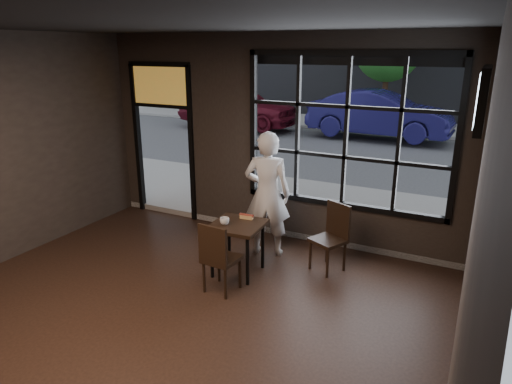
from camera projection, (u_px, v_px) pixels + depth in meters
The scene contains 16 objects.
floor at pixel (124, 352), 4.67m from camera, with size 6.00×7.00×0.02m, color black.
ceiling at pixel (89, 17), 3.69m from camera, with size 6.00×7.00×0.02m, color black.
wall_right at pixel (465, 274), 2.89m from camera, with size 0.04×7.00×3.20m, color black.
window_frame at pixel (346, 132), 6.58m from camera, with size 3.06×0.12×2.28m, color black.
stained_transom at pixel (161, 85), 7.83m from camera, with size 1.20×0.06×0.70m, color orange.
street_asphalt at pixel (428, 104), 25.07m from camera, with size 60.00×41.00×0.04m, color #545456.
cafe_table at pixel (238, 248), 6.20m from camera, with size 0.67×0.67×0.73m, color black.
chair_near at pixel (222, 256), 5.72m from camera, with size 0.40×0.40×0.94m, color black.
chair_window at pixel (328, 238), 6.25m from camera, with size 0.41×0.41×0.95m, color black.
man at pixel (267, 194), 6.65m from camera, with size 0.68×0.44×1.86m, color silver.
hotdog at pixel (247, 217), 6.26m from camera, with size 0.20×0.08×0.06m, color tan, non-canonical shape.
cup at pixel (225, 221), 6.05m from camera, with size 0.12×0.12×0.10m, color silver.
tv at pixel (483, 99), 4.50m from camera, with size 0.12×1.06×0.62m, color black.
navy_car at pixel (379, 114), 15.07m from camera, with size 1.62×4.64×1.53m, color #17144B.
maroon_car at pixel (238, 106), 17.08m from camera, with size 1.83×4.54×1.55m, color #5C0F1D.
tree_left at pixel (388, 49), 16.73m from camera, with size 2.44×2.44×4.16m.
Camera 1 is at (2.99, -2.91, 2.97)m, focal length 32.00 mm.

